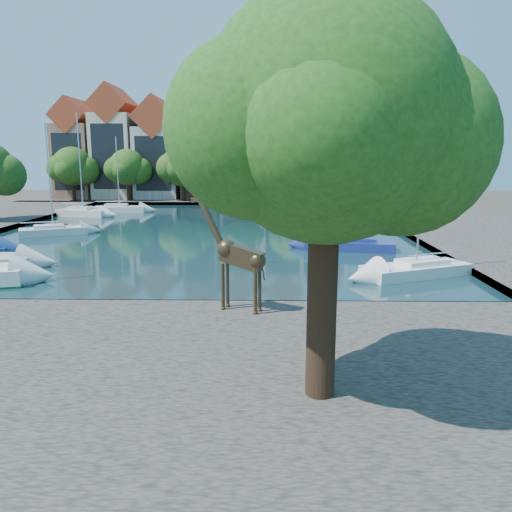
% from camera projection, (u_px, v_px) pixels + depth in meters
% --- Properties ---
extents(ground, '(160.00, 160.00, 0.00)m').
position_uv_depth(ground, '(135.00, 310.00, 22.87)').
color(ground, '#38332B').
rests_on(ground, ground).
extents(water_basin, '(38.00, 50.00, 0.08)m').
position_uv_depth(water_basin, '(202.00, 231.00, 46.38)').
color(water_basin, black).
rests_on(water_basin, ground).
extents(near_quay, '(50.00, 14.00, 0.50)m').
position_uv_depth(near_quay, '(78.00, 369.00, 15.96)').
color(near_quay, '#544E48').
rests_on(near_quay, ground).
extents(far_quay, '(60.00, 16.00, 0.50)m').
position_uv_depth(far_quay, '(228.00, 199.00, 77.69)').
color(far_quay, '#544E48').
rests_on(far_quay, ground).
extents(right_quay, '(14.00, 52.00, 0.50)m').
position_uv_depth(right_quay, '(473.00, 230.00, 45.82)').
color(right_quay, '#544E48').
rests_on(right_quay, ground).
extents(plane_tree, '(8.32, 6.40, 10.62)m').
position_uv_depth(plane_tree, '(331.00, 126.00, 12.36)').
color(plane_tree, '#332114').
rests_on(plane_tree, near_quay).
extents(townhouse_west_end, '(5.44, 9.18, 14.93)m').
position_uv_depth(townhouse_west_end, '(78.00, 153.00, 76.74)').
color(townhouse_west_end, '#8E604D').
rests_on(townhouse_west_end, far_quay).
extents(townhouse_west_mid, '(5.94, 9.18, 16.79)m').
position_uv_depth(townhouse_west_mid, '(117.00, 147.00, 76.44)').
color(townhouse_west_mid, beige).
rests_on(townhouse_west_mid, far_quay).
extents(townhouse_west_inner, '(6.43, 9.18, 15.15)m').
position_uv_depth(townhouse_west_inner, '(159.00, 153.00, 76.48)').
color(townhouse_west_inner, beige).
rests_on(townhouse_west_inner, far_quay).
extents(townhouse_center, '(5.44, 9.18, 16.93)m').
position_uv_depth(townhouse_center, '(201.00, 146.00, 76.15)').
color(townhouse_center, brown).
rests_on(townhouse_center, far_quay).
extents(townhouse_east_inner, '(5.94, 9.18, 15.79)m').
position_uv_depth(townhouse_east_inner, '(240.00, 150.00, 76.15)').
color(townhouse_east_inner, tan).
rests_on(townhouse_east_inner, far_quay).
extents(townhouse_east_mid, '(6.43, 9.18, 16.65)m').
position_uv_depth(townhouse_east_mid, '(283.00, 148.00, 75.95)').
color(townhouse_east_mid, beige).
rests_on(townhouse_east_mid, far_quay).
extents(townhouse_east_end, '(5.44, 9.18, 14.43)m').
position_uv_depth(townhouse_east_end, '(325.00, 154.00, 76.01)').
color(townhouse_east_end, brown).
rests_on(townhouse_east_end, far_quay).
extents(far_tree_far_west, '(7.28, 5.60, 7.68)m').
position_uv_depth(far_tree_far_west, '(73.00, 168.00, 71.76)').
color(far_tree_far_west, '#332114').
rests_on(far_tree_far_west, far_quay).
extents(far_tree_west, '(6.76, 5.20, 7.36)m').
position_uv_depth(far_tree_west, '(128.00, 169.00, 71.62)').
color(far_tree_west, '#332114').
rests_on(far_tree_west, far_quay).
extents(far_tree_mid_west, '(7.80, 6.00, 8.00)m').
position_uv_depth(far_tree_mid_west, '(184.00, 167.00, 71.41)').
color(far_tree_mid_west, '#332114').
rests_on(far_tree_mid_west, far_quay).
extents(far_tree_mid_east, '(7.02, 5.40, 7.52)m').
position_uv_depth(far_tree_mid_east, '(239.00, 168.00, 71.28)').
color(far_tree_mid_east, '#332114').
rests_on(far_tree_mid_east, far_quay).
extents(far_tree_east, '(7.54, 5.80, 7.84)m').
position_uv_depth(far_tree_east, '(295.00, 167.00, 71.10)').
color(far_tree_east, '#332114').
rests_on(far_tree_east, far_quay).
extents(far_tree_far_east, '(6.76, 5.20, 7.36)m').
position_uv_depth(far_tree_far_east, '(351.00, 169.00, 70.97)').
color(far_tree_far_east, '#332114').
rests_on(far_tree_far_east, far_quay).
extents(giraffe_statue, '(3.20, 1.65, 4.79)m').
position_uv_depth(giraffe_statue, '(236.00, 255.00, 20.81)').
color(giraffe_statue, '#382C1C').
rests_on(giraffe_statue, near_quay).
extents(sailboat_left_c, '(5.85, 4.03, 9.57)m').
position_uv_depth(sailboat_left_c, '(53.00, 229.00, 43.67)').
color(sailboat_left_c, silver).
rests_on(sailboat_left_c, water_basin).
extents(sailboat_left_d, '(6.28, 3.48, 11.50)m').
position_uv_depth(sailboat_left_d, '(83.00, 211.00, 57.12)').
color(sailboat_left_d, silver).
rests_on(sailboat_left_d, water_basin).
extents(sailboat_left_e, '(6.27, 2.73, 9.09)m').
position_uv_depth(sailboat_left_e, '(120.00, 208.00, 61.06)').
color(sailboat_left_e, silver).
rests_on(sailboat_left_e, water_basin).
extents(sailboat_right_a, '(6.77, 4.58, 9.53)m').
position_uv_depth(sailboat_right_a, '(416.00, 267.00, 28.85)').
color(sailboat_right_a, silver).
rests_on(sailboat_right_a, water_basin).
extents(sailboat_right_b, '(6.81, 3.44, 10.00)m').
position_uv_depth(sailboat_right_b, '(350.00, 243.00, 36.87)').
color(sailboat_right_b, navy).
rests_on(sailboat_right_b, water_basin).
extents(sailboat_right_c, '(4.97, 2.13, 7.91)m').
position_uv_depth(sailboat_right_c, '(331.00, 226.00, 45.81)').
color(sailboat_right_c, silver).
rests_on(sailboat_right_c, water_basin).
extents(sailboat_right_d, '(5.39, 2.08, 7.87)m').
position_uv_depth(sailboat_right_d, '(312.00, 205.00, 65.50)').
color(sailboat_right_d, silver).
rests_on(sailboat_right_d, water_basin).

